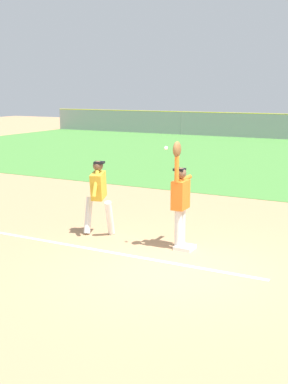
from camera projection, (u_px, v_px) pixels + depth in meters
The scene contains 7 objects.
ground_plane at pixel (174, 268), 9.32m from camera, with size 80.36×80.36×0.00m, color tan.
chalk_foul_line at pixel (10, 234), 11.46m from camera, with size 12.00×0.10×0.01m, color white.
first_base at pixel (185, 247), 10.41m from camera, with size 0.38×0.38×0.08m, color white.
fielder at pixel (180, 196), 10.28m from camera, with size 0.28×0.89×2.28m.
runner at pixel (98, 192), 11.29m from camera, with size 0.85×0.83×1.72m.
baseball at pixel (166, 148), 9.97m from camera, with size 0.07×0.07×0.07m, color white.
parked_car_black at pixel (230, 123), 39.48m from camera, with size 4.49×2.30×1.25m.
Camera 1 is at (3.63, -8.08, 3.30)m, focal length 46.42 mm.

